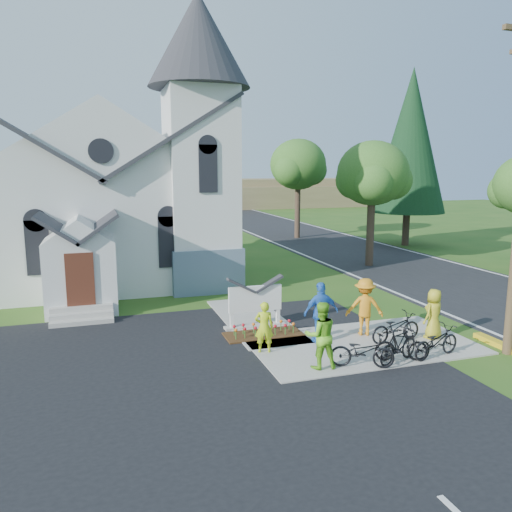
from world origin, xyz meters
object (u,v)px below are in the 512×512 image
object	(u,v)px
bike_1	(398,345)
cyclist_4	(434,314)
cyclist_0	(264,327)
bike_4	(436,342)
cyclist_3	(365,307)
cyclist_2	(321,312)
church_sign	(255,299)
cyclist_1	(321,335)
bike_3	(402,346)
bike_2	(396,327)
bike_0	(362,351)

from	to	relation	value
bike_1	cyclist_4	distance (m)	2.72
cyclist_0	bike_4	xyz separation A→B (m)	(4.65, -1.96, -0.31)
cyclist_3	cyclist_2	bearing A→B (deg)	30.04
church_sign	cyclist_1	xyz separation A→B (m)	(0.59, -4.06, -0.03)
cyclist_0	bike_4	distance (m)	5.06
cyclist_4	bike_4	xyz separation A→B (m)	(-0.99, -1.46, -0.35)
bike_3	bike_4	world-z (taller)	bike_4
cyclist_2	church_sign	bearing A→B (deg)	-54.02
cyclist_1	cyclist_3	distance (m)	3.35
bike_4	cyclist_4	bearing A→B (deg)	-47.84
cyclist_0	bike_2	xyz separation A→B (m)	(4.28, -0.44, -0.31)
bike_0	bike_4	bearing A→B (deg)	-65.24
bike_3	cyclist_4	size ratio (longest dim) A/B	0.94
cyclist_2	bike_4	world-z (taller)	cyclist_2
cyclist_1	cyclist_2	distance (m)	2.09
bike_4	cyclist_2	bearing A→B (deg)	36.55
cyclist_0	cyclist_3	world-z (taller)	cyclist_3
church_sign	cyclist_4	bearing A→B (deg)	-29.79
bike_2	bike_3	size ratio (longest dim) A/B	1.18
bike_0	cyclist_1	distance (m)	1.26
bike_1	bike_3	size ratio (longest dim) A/B	1.10
bike_2	bike_0	bearing A→B (deg)	120.71
cyclist_2	bike_1	bearing A→B (deg)	123.34
bike_1	bike_4	distance (m)	1.28
church_sign	bike_0	size ratio (longest dim) A/B	1.24
bike_0	bike_2	size ratio (longest dim) A/B	0.98
bike_0	bike_1	distance (m)	1.16
bike_3	cyclist_4	world-z (taller)	cyclist_4
cyclist_0	cyclist_1	distance (m)	1.96
bike_2	bike_1	bearing A→B (deg)	143.56
cyclist_0	bike_2	size ratio (longest dim) A/B	0.87
cyclist_3	cyclist_4	world-z (taller)	cyclist_3
bike_0	bike_3	xyz separation A→B (m)	(1.31, 0.07, -0.00)
cyclist_0	bike_3	size ratio (longest dim) A/B	1.02
cyclist_0	cyclist_4	size ratio (longest dim) A/B	0.95
cyclist_2	bike_2	size ratio (longest dim) A/B	1.08
cyclist_4	bike_1	bearing A→B (deg)	12.22
bike_3	cyclist_0	bearing A→B (deg)	79.70
bike_2	cyclist_3	bearing A→B (deg)	26.42
cyclist_2	bike_2	bearing A→B (deg)	164.29
bike_0	cyclist_1	xyz separation A→B (m)	(-1.12, 0.34, 0.48)
church_sign	cyclist_2	distance (m)	2.64
bike_0	cyclist_1	bearing A→B (deg)	98.04
cyclist_1	cyclist_4	distance (m)	4.69
cyclist_1	bike_1	bearing A→B (deg)	178.45
cyclist_2	cyclist_3	world-z (taller)	cyclist_2
cyclist_2	cyclist_3	xyz separation A→B (m)	(1.69, 0.24, -0.02)
cyclist_0	bike_0	size ratio (longest dim) A/B	0.88
church_sign	bike_3	distance (m)	5.31
bike_0	bike_3	distance (m)	1.31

